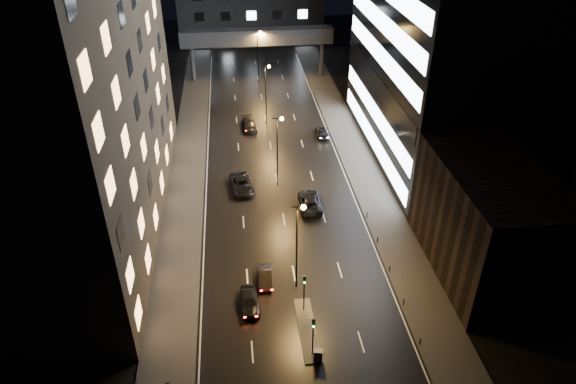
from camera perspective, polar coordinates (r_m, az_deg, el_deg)
name	(u,v)px	position (r m, az deg, el deg)	size (l,w,h in m)	color
ground	(270,145)	(80.48, -1.97, 5.22)	(160.00, 160.00, 0.00)	black
sidewalk_left	(188,165)	(76.21, -11.07, 2.97)	(5.00, 110.00, 0.15)	#383533
sidewalk_right	(356,156)	(77.93, 7.57, 4.02)	(5.00, 110.00, 0.15)	#383533
building_left	(66,56)	(60.34, -23.42, 13.65)	(15.00, 48.00, 40.00)	#2D2319
building_right_low	(488,221)	(56.77, 21.32, -3.04)	(10.00, 18.00, 12.00)	black
skybridge	(257,37)	(105.39, -3.48, 16.77)	(30.00, 3.00, 10.00)	#333335
median_island	(307,329)	(50.02, 2.16, -15.00)	(1.60, 8.00, 0.15)	#383533
traffic_signal_near	(304,287)	(49.60, 1.81, -10.53)	(0.28, 0.34, 4.40)	black
traffic_signal_far	(313,331)	(45.79, 2.81, -15.20)	(0.28, 0.34, 4.40)	black
bollard_row	(396,285)	(54.80, 11.93, -10.11)	(0.12, 25.12, 0.90)	black
streetlight_near	(298,236)	(50.03, 1.16, -4.96)	(1.45, 0.50, 10.15)	black
streetlight_mid_a	(278,143)	(66.89, -1.07, 5.47)	(1.45, 0.50, 10.15)	black
streetlight_mid_b	(267,87)	(85.12, -2.40, 11.58)	(1.45, 0.50, 10.15)	black
streetlight_far	(259,50)	(104.00, -3.28, 15.50)	(1.45, 0.50, 10.15)	black
car_away_a	(250,301)	(51.75, -4.29, -11.97)	(1.76, 4.37, 1.49)	black
car_away_b	(265,277)	(54.35, -2.55, -9.39)	(1.38, 3.96, 1.30)	black
car_away_c	(242,184)	(69.03, -5.15, 0.86)	(2.74, 5.95, 1.65)	black
car_away_d	(249,125)	(85.55, -4.37, 7.44)	(2.09, 5.13, 1.49)	black
car_toward_a	(310,201)	(65.31, 2.44, -1.06)	(2.73, 5.93, 1.65)	black
car_toward_b	(322,132)	(83.19, 3.80, 6.62)	(1.81, 4.46, 1.30)	black
utility_cabinet	(318,355)	(47.15, 3.37, -17.67)	(0.75, 0.55, 1.25)	#4A4A4C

